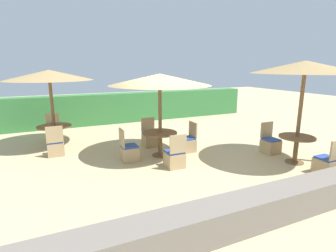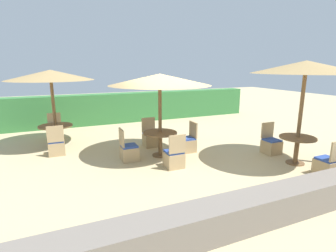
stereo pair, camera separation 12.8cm
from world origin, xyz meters
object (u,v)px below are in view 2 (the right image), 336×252
at_px(patio_chair_front_right_north, 271,145).
at_px(patio_chair_center_south, 174,158).
at_px(parasol_back_left, 50,75).
at_px(round_table_back_left, 56,130).
at_px(patio_chair_front_right_south, 327,166).
at_px(patio_chair_center_west, 129,151).
at_px(round_table_center, 160,138).
at_px(patio_chair_back_left_north, 55,132).
at_px(patio_chair_center_east, 187,143).
at_px(parasol_center, 160,80).
at_px(round_table_front_right, 297,144).
at_px(patio_chair_back_left_south, 57,146).
at_px(patio_chair_center_north, 150,138).
at_px(parasol_front_right, 306,67).

height_order(patio_chair_front_right_north, patio_chair_center_south, same).
bearing_deg(parasol_back_left, round_table_back_left, 90.00).
height_order(patio_chair_front_right_south, patio_chair_center_west, same).
bearing_deg(round_table_center, round_table_back_left, 141.15).
bearing_deg(patio_chair_back_left_north, patio_chair_center_east, 139.42).
height_order(parasol_center, patio_chair_center_south, parasol_center).
bearing_deg(round_table_front_right, patio_chair_back_left_south, 150.56).
bearing_deg(patio_chair_front_right_north, parasol_back_left, -29.67).
distance_m(patio_chair_center_west, patio_chair_center_north, 1.46).
bearing_deg(patio_chair_back_left_north, patio_chair_front_right_north, 143.86).
bearing_deg(parasol_back_left, patio_chair_front_right_south, -41.27).
relative_size(round_table_front_right, patio_chair_center_east, 1.01).
height_order(patio_chair_front_right_north, patio_chair_center_west, same).
xyz_separation_m(parasol_front_right, patio_chair_back_left_north, (-6.00, 5.32, -2.32)).
distance_m(round_table_center, round_table_back_left, 3.61).
distance_m(patio_chair_front_right_north, patio_chair_center_east, 2.54).
xyz_separation_m(patio_chair_front_right_north, round_table_back_left, (-5.99, 3.41, 0.30)).
distance_m(round_table_front_right, patio_chair_center_north, 4.39).
relative_size(patio_chair_front_right_south, patio_chair_center_west, 1.00).
bearing_deg(patio_chair_back_left_north, patio_chair_back_left_south, 90.26).
relative_size(patio_chair_center_west, patio_chair_center_south, 1.00).
xyz_separation_m(patio_chair_center_south, round_table_back_left, (-2.80, 3.26, 0.30)).
bearing_deg(parasol_front_right, parasol_center, 146.78).
relative_size(parasol_center, patio_chair_center_west, 3.11).
xyz_separation_m(patio_chair_center_west, parasol_back_left, (-1.84, 2.28, 2.06)).
bearing_deg(patio_chair_center_west, round_table_front_right, 63.60).
bearing_deg(parasol_back_left, patio_chair_center_west, -51.11).
xyz_separation_m(round_table_center, patio_chair_back_left_south, (-2.83, 1.31, -0.29)).
bearing_deg(parasol_center, patio_chair_center_east, 1.43).
relative_size(parasol_front_right, round_table_front_right, 2.92).
distance_m(patio_chair_front_right_south, patio_chair_center_west, 5.08).
xyz_separation_m(patio_chair_center_east, patio_chair_back_left_south, (-3.75, 1.29, 0.00)).
distance_m(patio_chair_front_right_north, round_table_back_left, 6.90).
bearing_deg(round_table_front_right, round_table_back_left, 144.03).
bearing_deg(patio_chair_back_left_south, patio_chair_front_right_south, -35.60).
height_order(parasol_front_right, round_table_center, parasol_front_right).
bearing_deg(round_table_front_right, parasol_front_right, 0.00).
distance_m(round_table_front_right, patio_chair_front_right_north, 0.97).
height_order(parasol_back_left, patio_chair_back_left_north, parasol_back_left).
bearing_deg(parasol_back_left, patio_chair_back_left_south, -91.27).
bearing_deg(patio_chair_front_right_north, parasol_center, -19.87).
relative_size(patio_chair_center_west, patio_chair_back_left_north, 1.00).
relative_size(patio_chair_front_right_north, patio_chair_back_left_south, 1.00).
relative_size(parasol_front_right, patio_chair_front_right_north, 2.96).
xyz_separation_m(patio_chair_center_south, patio_chair_back_left_south, (-2.82, 2.31, 0.00)).
distance_m(parasol_front_right, round_table_back_left, 7.65).
height_order(round_table_front_right, patio_chair_center_south, patio_chair_center_south).
bearing_deg(patio_chair_back_left_south, parasol_front_right, -29.44).
height_order(round_table_center, patio_chair_center_south, patio_chair_center_south).
distance_m(patio_chair_front_right_south, patio_chair_center_south, 3.74).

